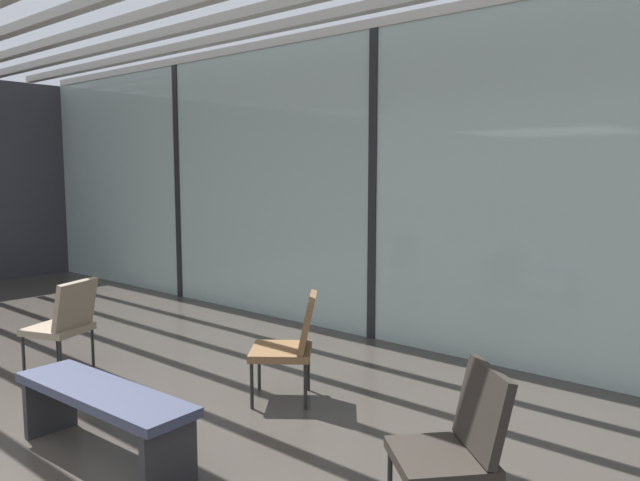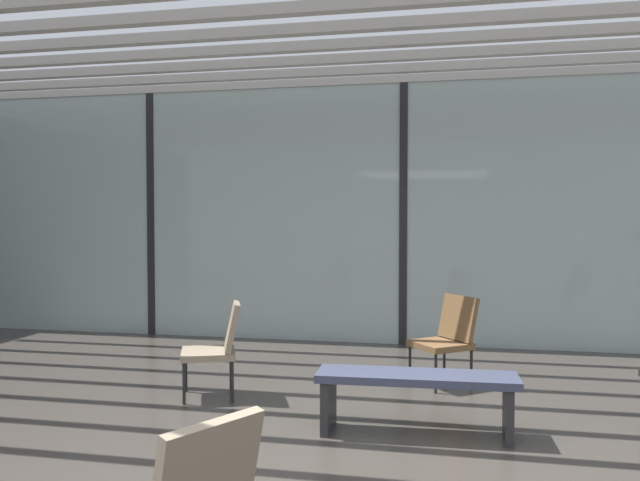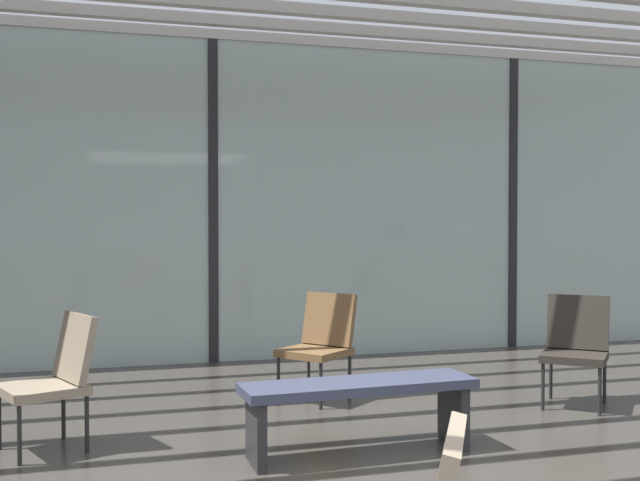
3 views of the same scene
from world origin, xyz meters
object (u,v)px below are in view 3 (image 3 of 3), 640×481
lounge_chair_2 (56,373)px  waiting_bench (359,398)px  lounge_chair_0 (576,343)px  lounge_chair_1 (321,339)px  parked_airplane (198,187)px

lounge_chair_2 → waiting_bench: 1.97m
lounge_chair_0 → lounge_chair_1: size_ratio=1.00×
parked_airplane → lounge_chair_1: parked_airplane is taller
parked_airplane → lounge_chair_1: size_ratio=14.80×
lounge_chair_1 → lounge_chair_2: 2.23m
parked_airplane → lounge_chair_0: (1.89, -8.40, -1.56)m
lounge_chair_2 → waiting_bench: bearing=48.3°
lounge_chair_1 → waiting_bench: 1.57m
waiting_bench → lounge_chair_2: bearing=-22.8°
lounge_chair_1 → parked_airplane: bearing=141.2°
parked_airplane → waiting_bench: 9.33m
lounge_chair_0 → lounge_chair_1: same height
lounge_chair_1 → waiting_bench: lounge_chair_1 is taller
lounge_chair_1 → waiting_bench: (-0.21, -1.55, -0.13)m
lounge_chair_2 → waiting_bench: size_ratio=0.57×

